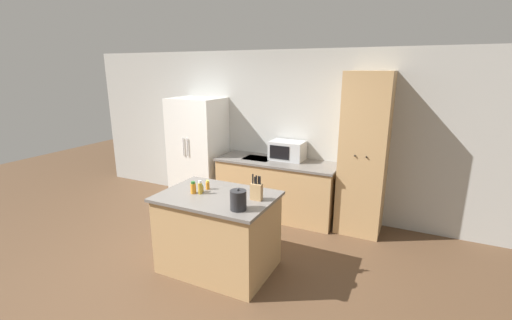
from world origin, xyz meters
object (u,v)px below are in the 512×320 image
Objects in this scene: kettle at (238,200)px; microwave at (287,150)px; knife_block at (256,191)px; spice_bottle_short_red at (208,185)px; pantry_cabinet at (364,155)px; spice_bottle_amber_oil at (201,189)px; spice_bottle_tall_dark at (193,188)px; spice_bottle_green_herb at (200,188)px; refrigerator at (198,151)px.

microwave is at bearing 97.36° from kettle.
knife_block is 1.28× the size of kettle.
microwave is at bearing 78.65° from spice_bottle_short_red.
pantry_cabinet is 4.31× the size of microwave.
knife_block is at bearing -4.62° from spice_bottle_short_red.
spice_bottle_amber_oil is at bearing -99.16° from spice_bottle_short_red.
spice_bottle_tall_dark is (-0.74, -0.13, -0.04)m from knife_block.
pantry_cabinet reaches higher than spice_bottle_short_red.
kettle reaches higher than spice_bottle_green_herb.
spice_bottle_tall_dark is 0.20m from spice_bottle_short_red.
spice_bottle_green_herb is at bearing 15.86° from spice_bottle_tall_dark.
microwave is 1.88m from spice_bottle_amber_oil.
spice_bottle_amber_oil is at bearing 113.04° from spice_bottle_green_herb.
knife_block reaches higher than microwave.
spice_bottle_amber_oil is at bearing -175.77° from knife_block.
spice_bottle_green_herb is at bearing 161.19° from kettle.
spice_bottle_green_herb is at bearing -87.00° from spice_bottle_short_red.
spice_bottle_amber_oil is (-0.02, -0.11, -0.01)m from spice_bottle_short_red.
pantry_cabinet reaches higher than spice_bottle_tall_dark.
spice_bottle_amber_oil is 0.07m from spice_bottle_green_herb.
spice_bottle_tall_dark reaches higher than spice_bottle_amber_oil.
spice_bottle_green_herb is at bearing -100.13° from microwave.
kettle is (-0.91, -2.02, -0.12)m from pantry_cabinet.
spice_bottle_tall_dark is at bearing -164.14° from spice_bottle_green_herb.
refrigerator is at bearing 125.73° from spice_bottle_green_herb.
kettle is at bearing -18.81° from spice_bottle_green_herb.
pantry_cabinet is 2.37m from spice_bottle_green_herb.
microwave is 3.37× the size of spice_bottle_green_herb.
pantry_cabinet reaches higher than spice_bottle_green_herb.
kettle is (1.87, -1.96, 0.11)m from refrigerator.
spice_bottle_green_herb reaches higher than spice_bottle_short_red.
spice_bottle_tall_dark is 0.08m from spice_bottle_green_herb.
microwave is at bearing 77.70° from spice_bottle_tall_dark.
microwave reaches higher than spice_bottle_tall_dark.
spice_bottle_amber_oil is (1.24, -1.69, 0.05)m from refrigerator.
refrigerator is 0.80× the size of pantry_cabinet.
spice_bottle_green_herb reaches higher than spice_bottle_amber_oil.
microwave is 4.80× the size of spice_bottle_short_red.
spice_bottle_tall_dark is 1.29× the size of spice_bottle_short_red.
kettle is at bearing -98.88° from knife_block.
knife_block is 0.69m from spice_bottle_amber_oil.
kettle is at bearing -15.04° from spice_bottle_tall_dark.
pantry_cabinet is 9.99× the size of kettle.
microwave is at bearing 175.67° from pantry_cabinet.
knife_block reaches higher than spice_bottle_green_herb.
refrigerator is 2.13m from spice_bottle_tall_dark.
microwave is 6.28× the size of spice_bottle_amber_oil.
microwave is 1.82× the size of knife_block.
refrigerator is at bearing 139.50° from knife_block.
microwave reaches higher than spice_bottle_amber_oil.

